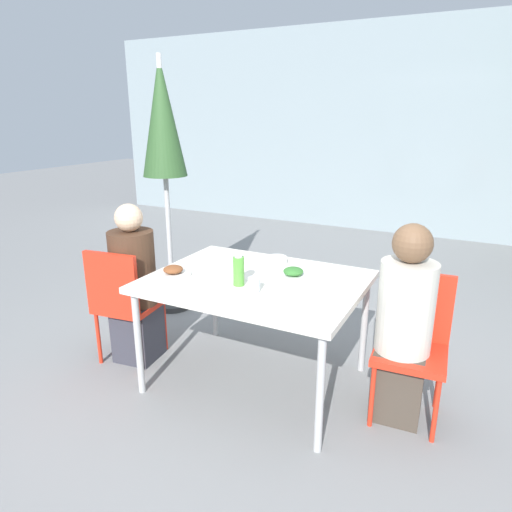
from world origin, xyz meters
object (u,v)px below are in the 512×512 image
Objects in this scene: person_left at (135,288)px; salad_bowl at (277,260)px; bottle at (239,270)px; chair_right at (413,335)px; drinking_cup at (254,284)px; person_right at (403,329)px; closed_umbrella at (163,128)px; chair_left at (122,298)px.

salad_bowl is (0.90, 0.46, 0.21)m from person_left.
person_left is at bearing 177.63° from bottle.
chair_right is (1.87, 0.25, -0.05)m from person_left.
chair_right reaches higher than drinking_cup.
person_left is 1.35× the size of chair_right.
person_right is 0.54× the size of closed_umbrella.
chair_left is 1.94m from chair_right.
bottle is (0.91, 0.05, 0.33)m from chair_left.
closed_umbrella reaches higher than drinking_cup.
person_left is at bearing 1.74° from person_right.
chair_left is at bearing 4.23° from person_right.
closed_umbrella is 1.86m from drinking_cup.
chair_left reaches higher than drinking_cup.
bottle is at bearing -93.22° from salad_bowl.
person_right reaches higher than bottle.
salad_bowl is at bearing 100.49° from drinking_cup.
chair_left is 1.00× the size of chair_right.
chair_left is at bearing -149.93° from salad_bowl.
chair_right is at bearing -121.87° from person_right.
person_left is 8.02× the size of salad_bowl.
closed_umbrella is (-0.35, 0.88, 1.07)m from person_left.
chair_left and chair_right have the same top height.
salad_bowl is (-0.97, 0.20, 0.26)m from chair_right.
person_right is 2.52m from closed_umbrella.
salad_bowl is (0.03, 0.49, -0.07)m from bottle.
salad_bowl is at bearing -15.47° from chair_right.
chair_left is 5.93× the size of salad_bowl.
salad_bowl is (-0.93, 0.29, 0.19)m from person_right.
drinking_cup is at bearing 17.45° from chair_right.
chair_right reaches higher than salad_bowl.
person_left is 1.89m from chair_right.
person_right reaches higher than chair_left.
person_left is at bearing -153.03° from salad_bowl.
bottle is at bearing 12.57° from chair_right.
person_left is at bearing 4.13° from chair_right.
closed_umbrella reaches higher than salad_bowl.
chair_left is 0.74× the size of person_left.
chair_right is 0.12m from person_right.
chair_left is 1.88m from person_right.
person_left reaches higher than bottle.
chair_left is at bearing 6.49° from chair_right.
closed_umbrella is at bearing 105.01° from person_left.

